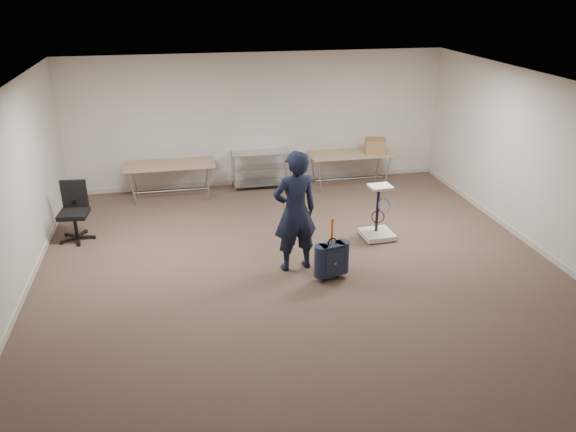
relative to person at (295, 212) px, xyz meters
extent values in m
plane|color=#49382C|center=(0.06, -0.46, -0.95)|extent=(9.00, 9.00, 0.00)
plane|color=beige|center=(0.06, 4.04, 0.45)|extent=(8.00, 0.00, 8.00)
plane|color=beige|center=(0.06, -4.96, 0.45)|extent=(8.00, 0.00, 8.00)
plane|color=beige|center=(4.06, -0.46, 0.45)|extent=(0.00, 9.00, 9.00)
plane|color=white|center=(0.06, -0.46, 1.85)|extent=(8.00, 8.00, 0.00)
cube|color=#BCB5A9|center=(0.06, 4.03, -0.90)|extent=(8.00, 0.02, 0.10)
cube|color=#BCB5A9|center=(-3.93, -0.46, -0.90)|extent=(0.02, 9.00, 0.10)
cube|color=#BCB5A9|center=(4.05, -0.46, -0.90)|extent=(0.02, 9.00, 0.10)
cube|color=#8F7357|center=(-1.84, 3.49, -0.24)|extent=(1.80, 0.75, 0.03)
cylinder|color=#94969C|center=(-1.84, 3.49, -0.80)|extent=(1.50, 0.02, 0.02)
cylinder|color=#94969C|center=(-2.59, 3.19, -0.60)|extent=(0.13, 0.04, 0.69)
cylinder|color=#94969C|center=(-1.09, 3.19, -0.60)|extent=(0.13, 0.04, 0.69)
cylinder|color=#94969C|center=(-2.59, 3.79, -0.60)|extent=(0.13, 0.04, 0.69)
cylinder|color=#94969C|center=(-1.09, 3.79, -0.60)|extent=(0.13, 0.04, 0.69)
cube|color=#8F7357|center=(1.96, 3.49, -0.24)|extent=(1.80, 0.75, 0.03)
cylinder|color=#94969C|center=(1.96, 3.49, -0.80)|extent=(1.50, 0.02, 0.02)
cylinder|color=#94969C|center=(1.21, 3.19, -0.60)|extent=(0.13, 0.04, 0.69)
cylinder|color=#94969C|center=(2.71, 3.19, -0.60)|extent=(0.13, 0.04, 0.69)
cylinder|color=#94969C|center=(1.21, 3.79, -0.60)|extent=(0.13, 0.04, 0.69)
cylinder|color=#94969C|center=(2.71, 3.79, -0.60)|extent=(0.13, 0.04, 0.69)
cylinder|color=silver|center=(-0.54, 3.52, -0.55)|extent=(0.02, 0.02, 0.80)
cylinder|color=silver|center=(0.66, 3.52, -0.55)|extent=(0.02, 0.02, 0.80)
cylinder|color=silver|center=(-0.54, 3.97, -0.55)|extent=(0.02, 0.02, 0.80)
cylinder|color=silver|center=(0.66, 3.97, -0.55)|extent=(0.02, 0.02, 0.80)
cube|color=silver|center=(0.06, 3.74, -0.85)|extent=(1.20, 0.45, 0.02)
cube|color=silver|center=(0.06, 3.74, -0.50)|extent=(1.20, 0.45, 0.02)
cube|color=silver|center=(0.06, 3.74, -0.17)|extent=(1.20, 0.45, 0.01)
imported|color=black|center=(0.00, 0.00, 0.00)|extent=(0.76, 0.56, 1.90)
cube|color=#151D30|center=(0.46, -0.46, -0.61)|extent=(0.39, 0.28, 0.49)
cube|color=black|center=(0.45, -0.44, -0.87)|extent=(0.35, 0.21, 0.03)
cylinder|color=black|center=(0.35, -0.49, -0.91)|extent=(0.04, 0.07, 0.07)
cylinder|color=black|center=(0.57, -0.44, -0.91)|extent=(0.04, 0.07, 0.07)
torus|color=black|center=(0.46, -0.46, -0.34)|extent=(0.16, 0.06, 0.15)
cube|color=#E45A0C|center=(0.45, -0.44, -0.16)|extent=(0.03, 0.01, 0.38)
cylinder|color=black|center=(-3.47, 1.75, -0.90)|extent=(0.61, 0.61, 0.09)
cylinder|color=black|center=(-3.47, 1.75, -0.69)|extent=(0.06, 0.06, 0.41)
cube|color=black|center=(-3.47, 1.75, -0.47)|extent=(0.51, 0.51, 0.08)
cube|color=black|center=(-3.45, 1.98, -0.18)|extent=(0.43, 0.10, 0.49)
cube|color=beige|center=(1.64, 0.80, -0.88)|extent=(0.56, 0.56, 0.08)
cylinder|color=black|center=(1.43, 0.59, -0.93)|extent=(0.06, 0.06, 0.04)
cylinder|color=black|center=(1.64, 0.85, -0.43)|extent=(0.05, 0.05, 0.84)
cube|color=beige|center=(1.64, 0.80, -0.01)|extent=(0.39, 0.34, 0.04)
torus|color=blue|center=(1.69, 0.72, -0.32)|extent=(0.27, 0.12, 0.26)
cube|color=brown|center=(2.48, 3.41, -0.06)|extent=(0.48, 0.41, 0.31)
camera|label=1|loc=(-1.64, -7.57, 3.20)|focal=35.00mm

